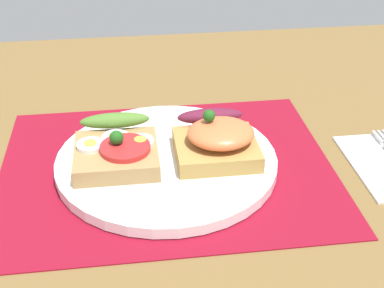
% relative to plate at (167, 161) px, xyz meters
% --- Properties ---
extents(ground_plane, '(1.20, 0.90, 0.03)m').
position_rel_plate_xyz_m(ground_plane, '(0.00, 0.00, -0.03)').
color(ground_plane, brown).
extents(placemat, '(0.39, 0.31, 0.00)m').
position_rel_plate_xyz_m(placemat, '(0.00, 0.00, -0.01)').
color(placemat, maroon).
rests_on(placemat, ground_plane).
extents(plate, '(0.26, 0.26, 0.01)m').
position_rel_plate_xyz_m(plate, '(0.00, 0.00, 0.00)').
color(plate, white).
rests_on(plate, placemat).
extents(sandwich_egg_tomato, '(0.09, 0.10, 0.04)m').
position_rel_plate_xyz_m(sandwich_egg_tomato, '(-0.06, 0.00, 0.02)').
color(sandwich_egg_tomato, '#A47E4C').
rests_on(sandwich_egg_tomato, plate).
extents(sandwich_salmon, '(0.09, 0.10, 0.06)m').
position_rel_plate_xyz_m(sandwich_salmon, '(0.06, -0.00, 0.03)').
color(sandwich_salmon, '#AC8743').
rests_on(sandwich_salmon, plate).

